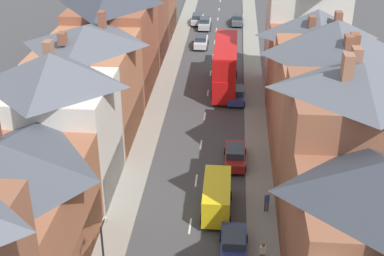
{
  "coord_description": "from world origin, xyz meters",
  "views": [
    {
      "loc": [
        2.58,
        -12.56,
        23.6
      ],
      "look_at": [
        -0.81,
        29.84,
        1.78
      ],
      "focal_mm": 50.0,
      "sensor_mm": 36.0,
      "label": 1
    }
  ],
  "objects_px": {
    "car_far_grey": "(235,155)",
    "pedestrian_mid_left": "(263,252)",
    "car_parked_left_b": "(237,19)",
    "car_parked_right_b": "(205,23)",
    "car_mid_white": "(234,244)",
    "pedestrian_mid_right": "(267,201)",
    "car_mid_black": "(197,19)",
    "delivery_van": "(217,196)",
    "car_parked_left_a": "(201,41)",
    "car_parked_right_a": "(236,94)",
    "double_decker_bus_lead": "(225,65)"
  },
  "relations": [
    {
      "from": "car_parked_right_a",
      "to": "car_parked_right_b",
      "type": "xyz_separation_m",
      "value": [
        -4.9,
        26.58,
        0.03
      ]
    },
    {
      "from": "double_decker_bus_lead",
      "to": "pedestrian_mid_right",
      "type": "xyz_separation_m",
      "value": [
        3.67,
        -23.29,
        -1.78
      ]
    },
    {
      "from": "car_mid_white",
      "to": "delivery_van",
      "type": "height_order",
      "value": "delivery_van"
    },
    {
      "from": "double_decker_bus_lead",
      "to": "delivery_van",
      "type": "relative_size",
      "value": 2.08
    },
    {
      "from": "car_mid_black",
      "to": "delivery_van",
      "type": "bearing_deg",
      "value": -84.28
    },
    {
      "from": "delivery_van",
      "to": "pedestrian_mid_right",
      "type": "bearing_deg",
      "value": 1.56
    },
    {
      "from": "car_parked_right_b",
      "to": "pedestrian_mid_left",
      "type": "xyz_separation_m",
      "value": [
        6.75,
        -52.12,
        0.18
      ]
    },
    {
      "from": "pedestrian_mid_left",
      "to": "double_decker_bus_lead",
      "type": "bearing_deg",
      "value": 96.21
    },
    {
      "from": "pedestrian_mid_right",
      "to": "delivery_van",
      "type": "bearing_deg",
      "value": -178.44
    },
    {
      "from": "car_parked_left_a",
      "to": "car_parked_right_a",
      "type": "bearing_deg",
      "value": -74.64
    },
    {
      "from": "double_decker_bus_lead",
      "to": "delivery_van",
      "type": "xyz_separation_m",
      "value": [
        0.01,
        -23.39,
        -1.48
      ]
    },
    {
      "from": "car_far_grey",
      "to": "car_parked_right_a",
      "type": "bearing_deg",
      "value": 90.0
    },
    {
      "from": "car_parked_left_b",
      "to": "car_mid_white",
      "type": "xyz_separation_m",
      "value": [
        0.0,
        -53.83,
        0.03
      ]
    },
    {
      "from": "car_mid_black",
      "to": "car_parked_right_b",
      "type": "relative_size",
      "value": 1.0
    },
    {
      "from": "car_parked_right_a",
      "to": "pedestrian_mid_right",
      "type": "distance_m",
      "value": 19.94
    },
    {
      "from": "car_mid_white",
      "to": "car_far_grey",
      "type": "relative_size",
      "value": 0.84
    },
    {
      "from": "double_decker_bus_lead",
      "to": "delivery_van",
      "type": "height_order",
      "value": "double_decker_bus_lead"
    },
    {
      "from": "car_parked_left_a",
      "to": "car_mid_white",
      "type": "distance_m",
      "value": 42.71
    },
    {
      "from": "car_parked_left_a",
      "to": "car_parked_right_a",
      "type": "height_order",
      "value": "car_parked_left_a"
    },
    {
      "from": "car_parked_right_b",
      "to": "pedestrian_mid_right",
      "type": "distance_m",
      "value": 46.95
    },
    {
      "from": "car_mid_black",
      "to": "pedestrian_mid_left",
      "type": "height_order",
      "value": "pedestrian_mid_left"
    },
    {
      "from": "car_parked_left_a",
      "to": "car_mid_black",
      "type": "xyz_separation_m",
      "value": [
        -1.3,
        11.21,
        -0.04
      ]
    },
    {
      "from": "car_mid_white",
      "to": "car_far_grey",
      "type": "height_order",
      "value": "car_mid_white"
    },
    {
      "from": "double_decker_bus_lead",
      "to": "car_parked_right_b",
      "type": "relative_size",
      "value": 2.48
    },
    {
      "from": "car_mid_white",
      "to": "pedestrian_mid_left",
      "type": "bearing_deg",
      "value": -27.26
    },
    {
      "from": "car_parked_left_b",
      "to": "car_parked_right_b",
      "type": "height_order",
      "value": "car_parked_right_b"
    },
    {
      "from": "car_parked_left_a",
      "to": "car_parked_left_b",
      "type": "bearing_deg",
      "value": 66.75
    },
    {
      "from": "double_decker_bus_lead",
      "to": "pedestrian_mid_left",
      "type": "relative_size",
      "value": 6.71
    },
    {
      "from": "car_mid_black",
      "to": "car_parked_right_a",
      "type": "bearing_deg",
      "value": -77.95
    },
    {
      "from": "car_parked_left_b",
      "to": "double_decker_bus_lead",
      "type": "bearing_deg",
      "value": -92.91
    },
    {
      "from": "car_parked_left_b",
      "to": "car_parked_right_b",
      "type": "bearing_deg",
      "value": -151.47
    },
    {
      "from": "car_parked_left_b",
      "to": "delivery_van",
      "type": "height_order",
      "value": "delivery_van"
    },
    {
      "from": "car_parked_left_b",
      "to": "car_parked_right_b",
      "type": "relative_size",
      "value": 1.05
    },
    {
      "from": "car_mid_white",
      "to": "pedestrian_mid_right",
      "type": "distance_m",
      "value": 5.34
    },
    {
      "from": "car_far_grey",
      "to": "pedestrian_mid_right",
      "type": "height_order",
      "value": "pedestrian_mid_right"
    },
    {
      "from": "car_mid_black",
      "to": "delivery_van",
      "type": "xyz_separation_m",
      "value": [
        4.9,
        -48.95,
        0.54
      ]
    },
    {
      "from": "car_mid_black",
      "to": "car_mid_white",
      "type": "xyz_separation_m",
      "value": [
        6.2,
        -53.64,
        0.05
      ]
    },
    {
      "from": "car_mid_black",
      "to": "car_parked_right_b",
      "type": "bearing_deg",
      "value": -62.25
    },
    {
      "from": "car_mid_black",
      "to": "pedestrian_mid_left",
      "type": "bearing_deg",
      "value": -81.61
    },
    {
      "from": "car_parked_left_b",
      "to": "car_far_grey",
      "type": "distance_m",
      "value": 42.15
    },
    {
      "from": "car_far_grey",
      "to": "pedestrian_mid_right",
      "type": "bearing_deg",
      "value": -71.08
    },
    {
      "from": "car_parked_right_a",
      "to": "car_far_grey",
      "type": "distance_m",
      "value": 12.9
    },
    {
      "from": "double_decker_bus_lead",
      "to": "car_parked_right_b",
      "type": "xyz_separation_m",
      "value": [
        -3.59,
        23.1,
        -1.96
      ]
    },
    {
      "from": "car_far_grey",
      "to": "pedestrian_mid_right",
      "type": "xyz_separation_m",
      "value": [
        2.37,
        -6.9,
        0.21
      ]
    },
    {
      "from": "car_parked_left_b",
      "to": "car_parked_left_a",
      "type": "bearing_deg",
      "value": -113.25
    },
    {
      "from": "car_parked_left_a",
      "to": "car_parked_right_a",
      "type": "relative_size",
      "value": 1.04
    },
    {
      "from": "delivery_van",
      "to": "double_decker_bus_lead",
      "type": "bearing_deg",
      "value": 90.02
    },
    {
      "from": "car_parked_right_a",
      "to": "car_parked_right_b",
      "type": "distance_m",
      "value": 27.03
    },
    {
      "from": "car_far_grey",
      "to": "pedestrian_mid_left",
      "type": "relative_size",
      "value": 2.82
    },
    {
      "from": "car_parked_left_a",
      "to": "car_parked_right_b",
      "type": "xyz_separation_m",
      "value": [
        -0.0,
        8.74,
        0.02
      ]
    }
  ]
}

